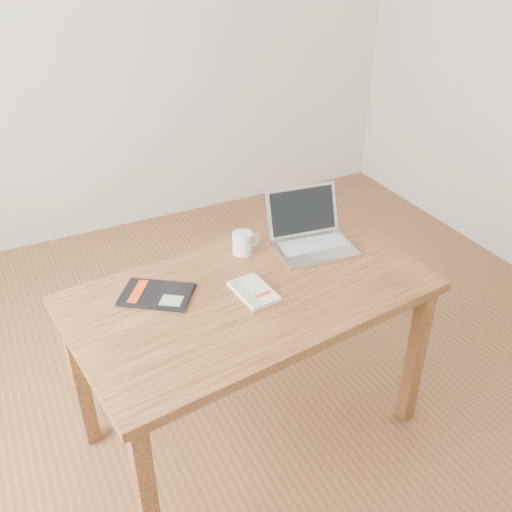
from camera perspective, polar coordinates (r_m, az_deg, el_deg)
name	(u,v)px	position (r m, az deg, el deg)	size (l,w,h in m)	color
room	(242,125)	(1.96, -1.36, 13.00)	(4.04, 4.04, 2.70)	brown
desk	(251,308)	(2.20, -0.47, -5.25)	(1.42, 0.92, 0.75)	brown
white_guidebook	(254,292)	(2.12, -0.22, -3.57)	(0.14, 0.21, 0.02)	beige
black_guidebook	(157,294)	(2.14, -9.90, -3.81)	(0.31, 0.29, 0.01)	black
laptop	(310,235)	(2.41, 5.47, 2.13)	(0.35, 0.34, 0.22)	silver
coffee_mug	(243,242)	(2.35, -1.29, 1.37)	(0.12, 0.08, 0.09)	white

